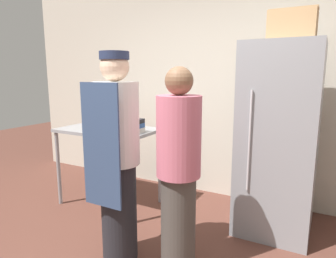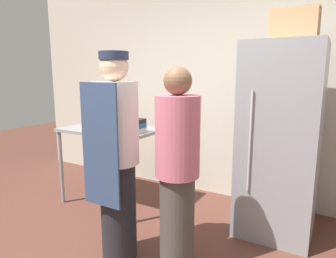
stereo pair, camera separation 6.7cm
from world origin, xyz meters
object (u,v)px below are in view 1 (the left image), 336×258
donut_box (103,125)px  person_customer (179,171)px  person_baker (117,156)px  refrigerator (278,140)px  cardboard_storage_box (292,26)px  binder_stack (128,126)px  blender_pitcher (89,114)px

donut_box → person_customer: size_ratio=0.16×
person_baker → person_customer: (0.51, 0.12, -0.08)m
refrigerator → cardboard_storage_box: size_ratio=4.56×
refrigerator → donut_box: bearing=-169.2°
cardboard_storage_box → person_baker: size_ratio=0.23×
donut_box → person_baker: person_baker is taller
refrigerator → binder_stack: refrigerator is taller
refrigerator → binder_stack: bearing=-165.9°
cardboard_storage_box → blender_pitcher: bearing=-176.4°
cardboard_storage_box → person_baker: bearing=-135.1°
refrigerator → donut_box: 1.93m
donut_box → blender_pitcher: size_ratio=0.87×
blender_pitcher → cardboard_storage_box: size_ratio=0.74×
refrigerator → blender_pitcher: bearing=-176.0°
binder_stack → person_customer: bearing=-34.5°
blender_pitcher → person_baker: size_ratio=0.17×
cardboard_storage_box → person_customer: bearing=-121.8°
donut_box → person_customer: bearing=-26.9°
blender_pitcher → person_customer: 1.95m
binder_stack → blender_pitcher: bearing=164.3°
blender_pitcher → binder_stack: blender_pitcher is taller
binder_stack → refrigerator: bearing=14.1°
blender_pitcher → cardboard_storage_box: (2.36, 0.15, 0.93)m
blender_pitcher → person_customer: size_ratio=0.19×
refrigerator → person_customer: 1.19m
cardboard_storage_box → refrigerator: bearing=167.3°
person_baker → blender_pitcher: bearing=141.1°
person_baker → person_customer: 0.53m
person_baker → person_customer: person_baker is taller
donut_box → cardboard_storage_box: bearing=10.1°
person_customer → binder_stack: bearing=145.5°
cardboard_storage_box → donut_box: bearing=-169.9°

